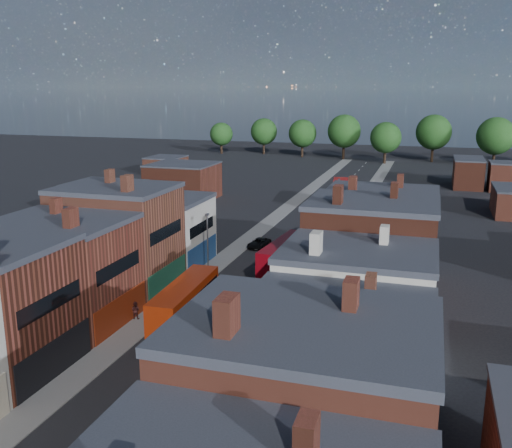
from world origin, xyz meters
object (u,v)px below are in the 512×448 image
Objects in this scene: bus_0 at (185,308)px; car_2 at (259,243)px; car_3 at (324,226)px; bus_1 at (285,260)px; ped_3 at (273,332)px; ped_1 at (135,310)px; bus_2 at (340,194)px; car_1 at (133,430)px.

car_2 is (-2.19, 30.32, -2.05)m from bus_0.
bus_0 is 2.88× the size of car_3.
bus_1 is 16.50m from ped_3.
bus_1 reaches higher than ped_3.
ped_3 is at bearing 170.18° from ped_1.
bus_2 is 30.55m from car_2.
ped_1 is (-9.37, 17.35, 0.45)m from car_1.
bus_1 is 15.26m from car_2.
car_1 is 1.87× the size of ped_3.
bus_0 is at bearing 157.36° from ped_1.
car_1 is at bearing 112.36° from ped_1.
car_3 is at bearing -97.14° from bus_2.
ped_1 is (-6.20, 1.85, -1.69)m from bus_0.
car_1 is 59.17m from car_3.
car_3 is (0.11, -16.40, -2.19)m from bus_2.
ped_1 is at bearing 160.63° from bus_0.
car_3 is 2.27× the size of ped_3.
bus_0 is at bearing 114.51° from ped_3.
bus_2 is at bearing 96.18° from bus_1.
ped_1 is at bearing -120.88° from bus_1.
bus_2 is 6.89× the size of ped_1.
car_2 is (-6.73, -29.73, -2.13)m from bus_2.
car_2 is at bearing 37.45° from ped_3.
bus_2 is (4.54, 60.05, 0.08)m from bus_0.
ped_1 is at bearing -90.02° from car_2.
bus_2 is 16.55m from car_3.
bus_1 is 3.49× the size of car_1.
car_2 is at bearing 91.41° from bus_0.
ped_3 reaches higher than ped_1.
car_3 is (4.65, 43.65, -2.11)m from bus_0.
car_2 is at bearing -110.28° from bus_2.
bus_1 is 43.04m from bus_2.
bus_0 is 30.47m from car_2.
car_2 is 1.14× the size of car_3.
bus_0 is 6.61× the size of ped_1.
car_2 is (-5.36, 45.82, 0.09)m from car_1.
ped_3 is (3.45, -42.75, 0.43)m from car_3.
car_2 is at bearing 123.96° from bus_1.
car_3 is (6.84, 13.33, -0.06)m from car_2.
bus_2 is 75.59m from car_1.
bus_1 is 6.60× the size of ped_1.
bus_0 is 43.95m from car_3.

